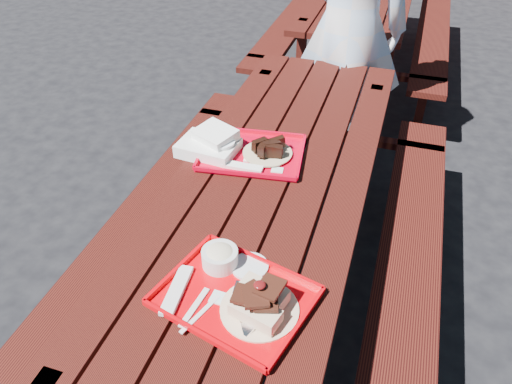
% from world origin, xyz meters
% --- Properties ---
extents(ground, '(60.00, 60.00, 0.00)m').
position_xyz_m(ground, '(0.00, 0.00, 0.00)').
color(ground, black).
rests_on(ground, ground).
extents(picnic_table_near, '(1.41, 2.40, 0.75)m').
position_xyz_m(picnic_table_near, '(-0.00, 0.00, 0.56)').
color(picnic_table_near, '#43140C').
rests_on(picnic_table_near, ground).
extents(picnic_table_far, '(1.41, 2.40, 0.75)m').
position_xyz_m(picnic_table_far, '(-0.00, 2.80, 0.56)').
color(picnic_table_far, '#43140C').
rests_on(picnic_table_far, ground).
extents(near_tray, '(0.50, 0.43, 0.13)m').
position_xyz_m(near_tray, '(0.08, -0.55, 0.78)').
color(near_tray, '#D20109').
rests_on(near_tray, picnic_table_near).
extents(far_tray, '(0.46, 0.38, 0.07)m').
position_xyz_m(far_tray, '(-0.12, 0.16, 0.77)').
color(far_tray, red).
rests_on(far_tray, picnic_table_near).
extents(white_cloth, '(0.25, 0.22, 0.10)m').
position_xyz_m(white_cloth, '(-0.29, 0.13, 0.79)').
color(white_cloth, white).
rests_on(white_cloth, picnic_table_near).
extents(person, '(0.71, 0.51, 1.81)m').
position_xyz_m(person, '(0.08, 1.33, 0.90)').
color(person, '#B9D4F5').
rests_on(person, ground).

